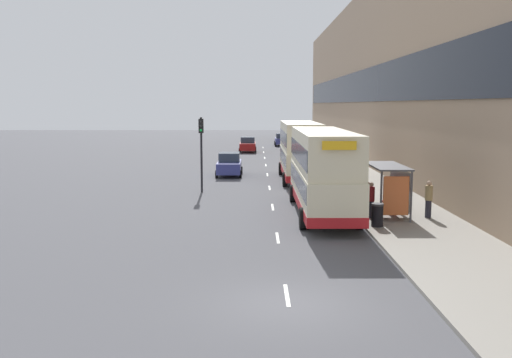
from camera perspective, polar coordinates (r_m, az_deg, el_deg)
name	(u,v)px	position (r m, az deg, el deg)	size (l,w,h in m)	color
ground_plane	(290,304)	(16.50, 3.39, -12.40)	(220.00, 220.00, 0.00)	#515156
pavement	(335,163)	(54.78, 7.93, 1.60)	(5.00, 93.00, 0.14)	gray
terrace_facade	(379,77)	(55.24, 12.25, 9.92)	(3.10, 93.00, 16.26)	#9E846B
lane_mark_0	(288,295)	(17.22, 3.25, -11.52)	(0.12, 2.00, 0.01)	silver
lane_mark_1	(279,238)	(24.22, 2.32, -5.91)	(0.12, 2.00, 0.01)	silver
lane_mark_2	(274,207)	(31.34, 1.82, -2.83)	(0.12, 2.00, 0.01)	silver
lane_mark_3	(271,188)	(38.53, 1.51, -0.89)	(0.12, 2.00, 0.01)	silver
lane_mark_4	(269,175)	(45.75, 1.29, 0.44)	(0.12, 2.00, 0.01)	silver
lane_mark_5	(267,165)	(52.99, 1.14, 1.40)	(0.12, 2.00, 0.01)	silver
lane_mark_6	(266,158)	(60.24, 1.02, 2.13)	(0.12, 2.00, 0.01)	silver
lane_mark_7	(265,152)	(67.49, 0.93, 2.71)	(0.12, 2.00, 0.01)	silver
lane_mark_8	(264,147)	(74.75, 0.85, 3.17)	(0.12, 2.00, 0.01)	silver
bus_shelter	(393,181)	(28.79, 13.57, -0.18)	(1.60, 4.20, 2.48)	#4C4C51
double_decker_bus_near	(324,170)	(29.11, 6.84, 0.86)	(2.85, 11.27, 4.30)	beige
double_decker_bus_ahead	(302,150)	(42.19, 4.58, 2.93)	(2.85, 10.25, 4.30)	beige
car_0	(249,145)	(67.37, -0.69, 3.45)	(2.05, 3.93, 1.79)	maroon
car_1	(231,165)	(45.04, -2.54, 1.46)	(2.02, 4.24, 1.83)	navy
car_2	(283,140)	(77.80, 2.75, 3.95)	(1.99, 4.25, 1.70)	navy
pedestrian_at_shelter	(372,200)	(28.09, 11.57, -2.05)	(0.35, 0.35, 1.75)	#23232D
pedestrian_1	(369,197)	(29.42, 11.24, -1.77)	(0.32, 0.32, 1.60)	#23232D
pedestrian_2	(430,199)	(28.84, 17.03, -1.92)	(0.36, 0.36, 1.81)	#23232D
litter_bin	(379,215)	(26.26, 12.18, -3.54)	(0.55, 0.55, 1.05)	black
traffic_light_far_kerb	(203,142)	(36.46, -5.35, 3.71)	(0.30, 0.32, 4.81)	black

